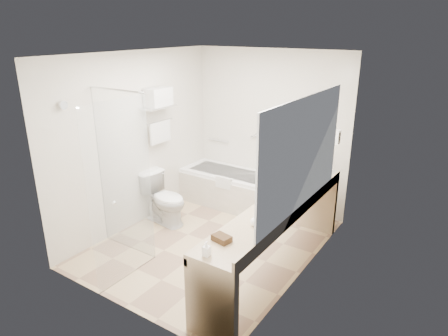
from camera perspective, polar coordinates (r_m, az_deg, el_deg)
The scene contains 25 objects.
floor at distance 5.57m, azimuth -1.74°, elevation -10.62°, with size 3.20×3.20×0.00m, color tan.
ceiling at distance 4.82m, azimuth -2.05°, elevation 16.01°, with size 2.60×3.20×0.10m, color white.
wall_back at distance 6.37m, azimuth 6.50°, elevation 5.39°, with size 2.60×0.10×2.50m, color beige.
wall_front at distance 3.95m, azimuth -15.48°, elevation -4.30°, with size 2.60×0.10×2.50m, color beige.
wall_left at distance 5.87m, azimuth -12.31°, elevation 3.83°, with size 0.10×3.20×2.50m, color beige.
wall_right at distance 4.47m, azimuth 11.85°, elevation -1.15°, with size 0.10×3.20×2.50m, color beige.
bathtub at distance 6.62m, azimuth 0.89°, elevation -2.83°, with size 1.60×0.73×0.59m.
grab_bar_short at distance 6.89m, azimuth -0.79°, elevation 4.01°, with size 0.03×0.03×0.40m, color silver.
grab_bar_long at distance 6.36m, azimuth 5.94°, elevation 5.39°, with size 0.03×0.03×0.60m, color silver.
shower_enclosure at distance 4.87m, azimuth -14.32°, elevation -1.93°, with size 0.96×0.91×2.11m.
towel_shelf at distance 5.92m, azimuth -9.33°, elevation 9.15°, with size 0.24×0.55×0.81m.
vanity_counter at distance 4.69m, azimuth 7.49°, elevation -8.03°, with size 0.55×2.70×0.95m.
sink at distance 4.93m, azimuth 9.98°, elevation -4.41°, with size 0.40×0.52×0.14m, color white.
faucet at distance 4.84m, azimuth 11.62°, elevation -3.59°, with size 0.03×0.03×0.14m, color silver.
mirror at distance 4.24m, azimuth 11.24°, elevation 2.07°, with size 0.02×2.00×1.20m, color silver.
hairdryer_unit at distance 5.37m, azimuth 15.77°, elevation 4.29°, with size 0.08×0.10×0.18m, color white.
toilet at distance 6.02m, azimuth -8.50°, elevation -4.39°, with size 0.43×0.76×0.75m, color white.
amenity_basket at distance 3.89m, azimuth -0.34°, elevation -10.01°, with size 0.18×0.12×0.06m, color #3F2B16.
soap_bottle_a at distance 3.67m, azimuth -2.51°, elevation -11.96°, with size 0.06×0.14×0.07m, color white.
soap_bottle_b at distance 4.17m, azimuth 4.46°, elevation -7.61°, with size 0.10×0.13×0.10m, color white.
water_bottle_left at distance 5.04m, azimuth 10.93°, elevation -2.42°, with size 0.06×0.06×0.20m.
water_bottle_mid at distance 5.58m, azimuth 12.89°, elevation -0.31°, with size 0.07×0.07×0.21m.
water_bottle_right at distance 5.62m, azimuth 13.81°, elevation -0.45°, with size 0.05×0.05×0.17m.
drinking_glass_near at distance 5.20m, azimuth 10.42°, elevation -2.18°, with size 0.08×0.08×0.10m, color silver.
drinking_glass_far at distance 5.52m, azimuth 11.63°, elevation -1.05°, with size 0.06×0.06×0.08m, color silver.
Camera 1 is at (2.80, -3.91, 2.80)m, focal length 32.00 mm.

